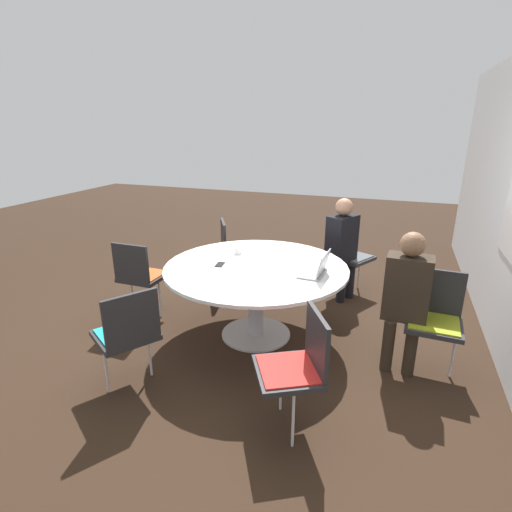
# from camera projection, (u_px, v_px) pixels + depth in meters

# --- Properties ---
(ground_plane) EXTENTS (16.00, 16.00, 0.00)m
(ground_plane) POSITION_uv_depth(u_px,v_px,m) (256.00, 334.00, 4.03)
(ground_plane) COLOR black
(conference_table) EXTENTS (1.75, 1.75, 0.74)m
(conference_table) POSITION_uv_depth(u_px,v_px,m) (256.00, 278.00, 3.83)
(conference_table) COLOR #B7B7BC
(conference_table) RESTS_ON ground_plane
(chair_0) EXTENTS (0.45, 0.46, 0.87)m
(chair_0) POSITION_uv_depth(u_px,v_px,m) (435.00, 314.00, 3.33)
(chair_0) COLOR #262628
(chair_0) RESTS_ON ground_plane
(chair_1) EXTENTS (0.59, 0.58, 0.87)m
(chair_1) POSITION_uv_depth(u_px,v_px,m) (348.00, 251.00, 4.93)
(chair_1) COLOR #262628
(chair_1) RESTS_ON ground_plane
(chair_2) EXTENTS (0.59, 0.58, 0.87)m
(chair_2) POSITION_uv_depth(u_px,v_px,m) (234.00, 247.00, 5.07)
(chair_2) COLOR #262628
(chair_2) RESTS_ON ground_plane
(chair_3) EXTENTS (0.43, 0.45, 0.87)m
(chair_3) POSITION_uv_depth(u_px,v_px,m) (140.00, 272.00, 4.24)
(chair_3) COLOR #262628
(chair_3) RESTS_ON ground_plane
(chair_4) EXTENTS (0.60, 0.59, 0.87)m
(chair_4) POSITION_uv_depth(u_px,v_px,m) (128.00, 330.00, 3.07)
(chair_4) COLOR #262628
(chair_4) RESTS_ON ground_plane
(chair_5) EXTENTS (0.59, 0.58, 0.87)m
(chair_5) POSITION_uv_depth(u_px,v_px,m) (298.00, 362.00, 2.66)
(chair_5) COLOR #262628
(chair_5) RESTS_ON ground_plane
(person_0) EXTENTS (0.28, 0.37, 1.22)m
(person_0) POSITION_uv_depth(u_px,v_px,m) (407.00, 292.00, 3.29)
(person_0) COLOR #2D2319
(person_0) RESTS_ON ground_plane
(person_1) EXTENTS (0.42, 0.36, 1.22)m
(person_1) POSITION_uv_depth(u_px,v_px,m) (343.00, 241.00, 4.66)
(person_1) COLOR black
(person_1) RESTS_ON ground_plane
(laptop) EXTENTS (0.33, 0.24, 0.21)m
(laptop) POSITION_uv_depth(u_px,v_px,m) (317.00, 269.00, 3.56)
(laptop) COLOR #99999E
(laptop) RESTS_ON conference_table
(coffee_cup) EXTENTS (0.09, 0.09, 0.08)m
(coffee_cup) POSITION_uv_depth(u_px,v_px,m) (238.00, 250.00, 4.13)
(coffee_cup) COLOR white
(coffee_cup) RESTS_ON conference_table
(cell_phone) EXTENTS (0.15, 0.09, 0.01)m
(cell_phone) POSITION_uv_depth(u_px,v_px,m) (220.00, 264.00, 3.82)
(cell_phone) COLOR black
(cell_phone) RESTS_ON conference_table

